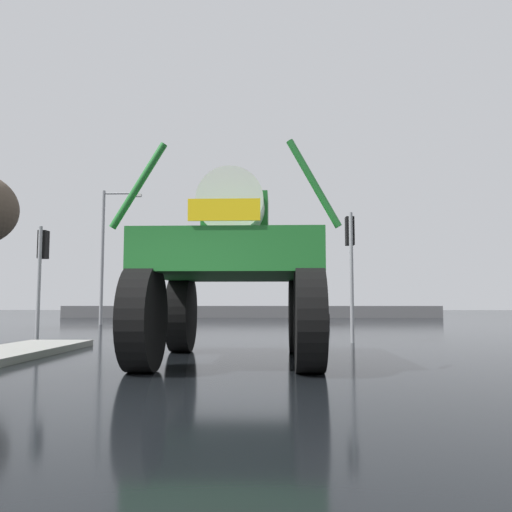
{
  "coord_description": "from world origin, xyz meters",
  "views": [
    {
      "loc": [
        1.54,
        -6.15,
        1.14
      ],
      "look_at": [
        1.2,
        6.83,
        2.28
      ],
      "focal_mm": 37.37,
      "sensor_mm": 36.0,
      "label": 1
    }
  ],
  "objects_px": {
    "sedan_ahead": "(310,311)",
    "streetlight_far_left": "(106,248)",
    "oversize_sprayer": "(234,267)",
    "traffic_signal_near_right": "(350,248)",
    "traffic_signal_near_left": "(42,258)"
  },
  "relations": [
    {
      "from": "sedan_ahead",
      "to": "streetlight_far_left",
      "type": "height_order",
      "value": "streetlight_far_left"
    },
    {
      "from": "oversize_sprayer",
      "to": "sedan_ahead",
      "type": "bearing_deg",
      "value": -8.5
    },
    {
      "from": "traffic_signal_near_right",
      "to": "streetlight_far_left",
      "type": "distance_m",
      "value": 16.59
    },
    {
      "from": "sedan_ahead",
      "to": "oversize_sprayer",
      "type": "bearing_deg",
      "value": 173.82
    },
    {
      "from": "oversize_sprayer",
      "to": "traffic_signal_near_left",
      "type": "distance_m",
      "value": 7.79
    },
    {
      "from": "traffic_signal_near_left",
      "to": "oversize_sprayer",
      "type": "bearing_deg",
      "value": -38.93
    },
    {
      "from": "sedan_ahead",
      "to": "streetlight_far_left",
      "type": "distance_m",
      "value": 11.31
    },
    {
      "from": "oversize_sprayer",
      "to": "traffic_signal_near_right",
      "type": "height_order",
      "value": "oversize_sprayer"
    },
    {
      "from": "oversize_sprayer",
      "to": "traffic_signal_near_right",
      "type": "bearing_deg",
      "value": -31.57
    },
    {
      "from": "oversize_sprayer",
      "to": "streetlight_far_left",
      "type": "bearing_deg",
      "value": 25.53
    },
    {
      "from": "oversize_sprayer",
      "to": "traffic_signal_near_left",
      "type": "relative_size",
      "value": 1.62
    },
    {
      "from": "oversize_sprayer",
      "to": "traffic_signal_near_left",
      "type": "bearing_deg",
      "value": 51.67
    },
    {
      "from": "sedan_ahead",
      "to": "traffic_signal_near_left",
      "type": "xyz_separation_m",
      "value": [
        -8.86,
        -12.71,
        1.76
      ]
    },
    {
      "from": "oversize_sprayer",
      "to": "traffic_signal_near_left",
      "type": "xyz_separation_m",
      "value": [
        -6.04,
        4.88,
        0.61
      ]
    },
    {
      "from": "traffic_signal_near_right",
      "to": "streetlight_far_left",
      "type": "height_order",
      "value": "streetlight_far_left"
    }
  ]
}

